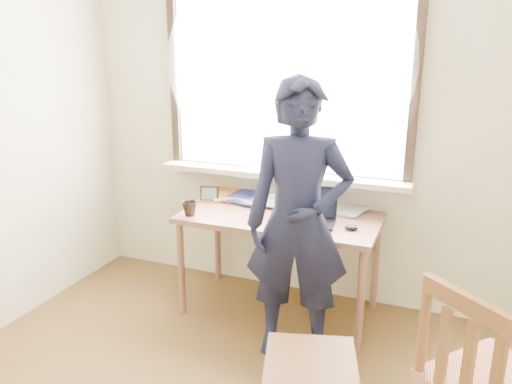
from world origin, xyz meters
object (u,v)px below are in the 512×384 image
at_px(laptop, 311,214).
at_px(mug_white, 271,198).
at_px(work_chair, 310,371).
at_px(mug_dark, 190,209).
at_px(desk, 280,226).
at_px(person, 298,223).

height_order(laptop, mug_white, laptop).
bearing_deg(mug_white, work_chair, -62.44).
bearing_deg(laptop, work_chair, -73.83).
bearing_deg(mug_dark, laptop, 13.70).
bearing_deg(mug_white, desk, -55.61).
bearing_deg(desk, laptop, -8.41).
distance_m(mug_white, person, 0.75).
distance_m(laptop, person, 0.40).
xyz_separation_m(desk, laptop, (0.23, -0.03, 0.13)).
relative_size(desk, mug_white, 11.42).
bearing_deg(person, laptop, 81.74).
bearing_deg(mug_dark, mug_white, 45.58).
height_order(mug_dark, work_chair, mug_dark).
height_order(mug_white, mug_dark, mug_dark).
bearing_deg(person, desk, 108.50).
bearing_deg(work_chair, mug_dark, 142.11).
bearing_deg(work_chair, mug_white, 117.56).
bearing_deg(laptop, desk, 171.59).
bearing_deg(mug_dark, desk, 21.82).
distance_m(work_chair, person, 0.86).
bearing_deg(laptop, person, -85.45).
relative_size(desk, mug_dark, 13.00).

